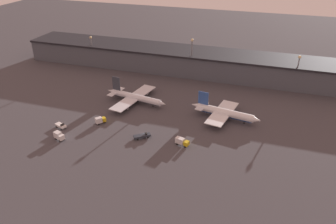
{
  "coord_description": "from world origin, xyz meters",
  "views": [
    {
      "loc": [
        50.67,
        -119.17,
        82.09
      ],
      "look_at": [
        7.01,
        14.41,
        6.0
      ],
      "focal_mm": 35.0,
      "sensor_mm": 36.0,
      "label": 1
    }
  ],
  "objects_px": {
    "airplane_1": "(224,113)",
    "service_vehicle_3": "(100,120)",
    "service_vehicle_0": "(59,136)",
    "service_vehicle_4": "(182,141)",
    "service_vehicle_2": "(61,126)",
    "service_vehicle_1": "(142,136)",
    "airplane_0": "(135,97)"
  },
  "relations": [
    {
      "from": "service_vehicle_1",
      "to": "service_vehicle_2",
      "type": "xyz_separation_m",
      "value": [
        -40.91,
        -3.71,
        0.01
      ]
    },
    {
      "from": "airplane_1",
      "to": "service_vehicle_1",
      "type": "distance_m",
      "value": 44.03
    },
    {
      "from": "airplane_1",
      "to": "service_vehicle_0",
      "type": "relative_size",
      "value": 6.58
    },
    {
      "from": "service_vehicle_1",
      "to": "service_vehicle_4",
      "type": "xyz_separation_m",
      "value": [
        18.75,
        0.18,
        0.68
      ]
    },
    {
      "from": "airplane_0",
      "to": "service_vehicle_2",
      "type": "distance_m",
      "value": 43.26
    },
    {
      "from": "service_vehicle_0",
      "to": "service_vehicle_4",
      "type": "height_order",
      "value": "service_vehicle_0"
    },
    {
      "from": "airplane_0",
      "to": "service_vehicle_3",
      "type": "height_order",
      "value": "airplane_0"
    },
    {
      "from": "service_vehicle_0",
      "to": "service_vehicle_4",
      "type": "xyz_separation_m",
      "value": [
        54.25,
        13.11,
        -0.18
      ]
    },
    {
      "from": "airplane_1",
      "to": "service_vehicle_0",
      "type": "distance_m",
      "value": 80.25
    },
    {
      "from": "service_vehicle_0",
      "to": "airplane_1",
      "type": "bearing_deg",
      "value": 51.17
    },
    {
      "from": "service_vehicle_1",
      "to": "service_vehicle_2",
      "type": "relative_size",
      "value": 1.2
    },
    {
      "from": "airplane_1",
      "to": "service_vehicle_4",
      "type": "xyz_separation_m",
      "value": [
        -13.84,
        -29.34,
        -1.62
      ]
    },
    {
      "from": "service_vehicle_2",
      "to": "service_vehicle_3",
      "type": "height_order",
      "value": "service_vehicle_3"
    },
    {
      "from": "airplane_0",
      "to": "service_vehicle_4",
      "type": "relative_size",
      "value": 5.73
    },
    {
      "from": "service_vehicle_0",
      "to": "service_vehicle_3",
      "type": "relative_size",
      "value": 1.05
    },
    {
      "from": "airplane_1",
      "to": "service_vehicle_0",
      "type": "bearing_deg",
      "value": -138.2
    },
    {
      "from": "service_vehicle_2",
      "to": "service_vehicle_4",
      "type": "relative_size",
      "value": 0.97
    },
    {
      "from": "service_vehicle_2",
      "to": "service_vehicle_1",
      "type": "bearing_deg",
      "value": 25.11
    },
    {
      "from": "airplane_1",
      "to": "airplane_0",
      "type": "bearing_deg",
      "value": -173.51
    },
    {
      "from": "service_vehicle_3",
      "to": "service_vehicle_4",
      "type": "distance_m",
      "value": 43.73
    },
    {
      "from": "service_vehicle_4",
      "to": "service_vehicle_1",
      "type": "bearing_deg",
      "value": -165.19
    },
    {
      "from": "service_vehicle_2",
      "to": "service_vehicle_3",
      "type": "xyz_separation_m",
      "value": [
        16.28,
        9.44,
        0.74
      ]
    },
    {
      "from": "service_vehicle_2",
      "to": "service_vehicle_3",
      "type": "bearing_deg",
      "value": 50.03
    },
    {
      "from": "service_vehicle_0",
      "to": "service_vehicle_4",
      "type": "distance_m",
      "value": 55.81
    },
    {
      "from": "service_vehicle_4",
      "to": "service_vehicle_2",
      "type": "bearing_deg",
      "value": -162.0
    },
    {
      "from": "airplane_1",
      "to": "service_vehicle_4",
      "type": "bearing_deg",
      "value": -105.39
    },
    {
      "from": "airplane_1",
      "to": "service_vehicle_3",
      "type": "bearing_deg",
      "value": -147.55
    },
    {
      "from": "airplane_1",
      "to": "service_vehicle_1",
      "type": "relative_size",
      "value": 4.78
    },
    {
      "from": "service_vehicle_2",
      "to": "service_vehicle_3",
      "type": "relative_size",
      "value": 1.21
    },
    {
      "from": "service_vehicle_0",
      "to": "service_vehicle_1",
      "type": "distance_m",
      "value": 37.79
    },
    {
      "from": "airplane_1",
      "to": "service_vehicle_0",
      "type": "xyz_separation_m",
      "value": [
        -68.09,
        -42.44,
        -1.44
      ]
    },
    {
      "from": "service_vehicle_0",
      "to": "service_vehicle_3",
      "type": "height_order",
      "value": "service_vehicle_0"
    }
  ]
}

